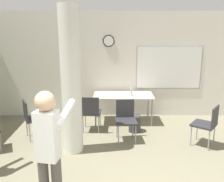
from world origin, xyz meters
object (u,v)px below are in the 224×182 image
object	(u,v)px
chair_table_front	(127,117)
chair_mid_room	(209,123)
person_playing_front	(50,147)
bottle_on_table	(132,91)
chair_near_pillar	(33,116)
folding_table	(124,97)
chair_table_left	(92,111)

from	to	relation	value
chair_table_front	chair_mid_room	bearing A→B (deg)	-10.33
chair_mid_room	person_playing_front	distance (m)	3.42
bottle_on_table	chair_mid_room	world-z (taller)	bottle_on_table
bottle_on_table	chair_near_pillar	distance (m)	2.43
folding_table	chair_table_left	xyz separation A→B (m)	(-0.77, -0.63, -0.17)
chair_near_pillar	chair_table_front	world-z (taller)	same
chair_near_pillar	chair_mid_room	xyz separation A→B (m)	(3.69, -0.38, 0.00)
folding_table	person_playing_front	bearing A→B (deg)	-106.91
bottle_on_table	chair_mid_room	distance (m)	1.97
chair_near_pillar	person_playing_front	distance (m)	2.66
bottle_on_table	chair_table_left	bearing A→B (deg)	-150.63
bottle_on_table	person_playing_front	bearing A→B (deg)	-110.32
folding_table	chair_table_front	bearing A→B (deg)	-89.55
person_playing_front	folding_table	bearing A→B (deg)	73.09
folding_table	chair_table_left	bearing A→B (deg)	-140.95
folding_table	chair_near_pillar	world-z (taller)	chair_near_pillar
chair_table_left	chair_mid_room	world-z (taller)	same
bottle_on_table	chair_table_left	xyz separation A→B (m)	(-0.97, -0.55, -0.32)
chair_table_left	chair_table_front	distance (m)	0.90
chair_table_front	person_playing_front	world-z (taller)	person_playing_front
folding_table	chair_table_left	size ratio (longest dim) A/B	1.73
chair_table_left	chair_near_pillar	world-z (taller)	same
folding_table	chair_mid_room	xyz separation A→B (m)	(1.66, -1.37, -0.17)
chair_mid_room	person_playing_front	size ratio (longest dim) A/B	0.51
chair_near_pillar	chair_table_front	xyz separation A→B (m)	(2.04, -0.08, 0.00)
chair_near_pillar	folding_table	bearing A→B (deg)	25.94
chair_table_front	person_playing_front	bearing A→B (deg)	-114.03
chair_near_pillar	chair_mid_room	size ratio (longest dim) A/B	1.00
folding_table	chair_mid_room	world-z (taller)	chair_mid_room
folding_table	chair_near_pillar	distance (m)	2.26
chair_table_left	chair_near_pillar	bearing A→B (deg)	-164.00
folding_table	chair_table_left	world-z (taller)	chair_table_left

